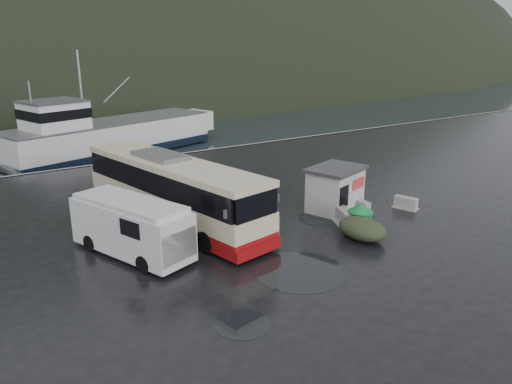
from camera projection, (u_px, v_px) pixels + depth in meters
ground at (259, 237)px, 25.70m from camera, size 160.00×160.00×0.00m
quay_edge at (128, 161)px, 41.71m from camera, size 160.00×0.60×1.50m
coach_bus at (175, 223)px, 27.75m from camera, size 5.83×13.84×3.81m
white_van at (133, 254)px, 23.70m from camera, size 4.31×6.92×2.74m
waste_bin_left at (268, 235)px, 26.06m from camera, size 0.98×0.98×1.30m
waste_bin_right at (359, 228)px, 26.99m from camera, size 1.27×1.27×1.37m
dome_tent at (361, 238)px, 25.57m from camera, size 2.09×2.82×1.07m
ticket_kiosk at (334, 210)px, 29.76m from camera, size 4.01×3.48×2.64m
jersey_barrier_a at (344, 224)px, 27.50m from camera, size 1.46×1.96×0.88m
jersey_barrier_b at (360, 212)px, 29.50m from camera, size 0.82×1.47×0.71m
jersey_barrier_c at (405, 209)px, 30.03m from camera, size 1.15×1.60×0.72m
fishing_trawler at (112, 140)px, 50.29m from camera, size 25.91×12.65×10.15m
puddles at (306, 244)px, 24.83m from camera, size 15.71×13.29×0.01m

